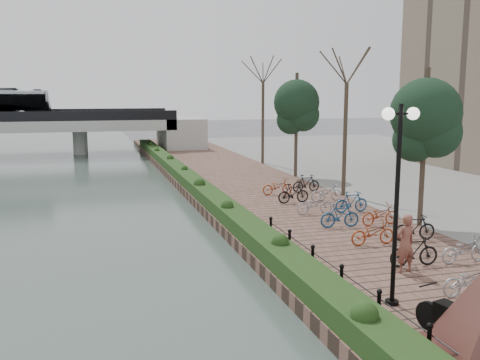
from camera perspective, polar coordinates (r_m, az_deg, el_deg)
name	(u,v)px	position (r m, az deg, el deg)	size (l,w,h in m)	color
promenade	(265,198)	(29.48, 2.65, -1.97)	(8.00, 75.00, 0.50)	brown
hedge	(195,184)	(30.91, -4.81, -0.44)	(1.10, 56.00, 0.60)	#1E3C15
chain_fence	(359,292)	(14.56, 12.56, -11.56)	(0.10, 14.10, 0.70)	black
lamppost	(398,163)	(14.01, 16.55, 1.73)	(1.02, 0.32, 5.21)	black
motorcycle	(456,318)	(13.07, 22.02, -13.47)	(0.57, 1.82, 1.14)	black
pedestrian	(405,243)	(17.25, 17.21, -6.48)	(0.67, 0.44, 1.84)	brown
bicycle_parking	(361,216)	(22.68, 12.76, -3.72)	(2.40, 17.32, 1.00)	#9A9A9E
street_trees	(377,142)	(26.28, 14.42, 3.95)	(3.20, 37.12, 6.80)	#362B20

